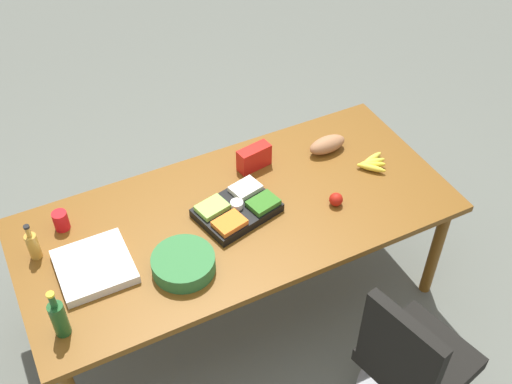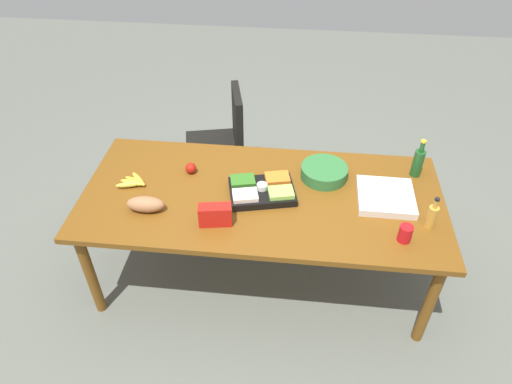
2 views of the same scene
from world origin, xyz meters
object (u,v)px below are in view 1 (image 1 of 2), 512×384
banana_bunch (371,163)px  apple_red (336,199)px  conference_table (237,222)px  bread_loaf (327,145)px  veggie_tray (238,209)px  salad_bowl (183,263)px  dressing_bottle (33,245)px  red_solo_cup (61,221)px  office_chair (410,371)px  wine_bottle (59,318)px  chip_bag_red (254,158)px  pizza_box (94,266)px

banana_bunch → apple_red: 0.40m
conference_table → bread_loaf: bread_loaf is taller
veggie_tray → banana_bunch: size_ratio=2.33×
veggie_tray → salad_bowl: size_ratio=1.50×
veggie_tray → dressing_bottle: bearing=169.6°
red_solo_cup → apple_red: (1.39, -0.51, -0.02)m
office_chair → wine_bottle: size_ratio=3.33×
red_solo_cup → apple_red: bearing=-20.0°
office_chair → bread_loaf: (0.24, 1.26, 0.47)m
chip_bag_red → apple_red: bearing=-61.9°
conference_table → bread_loaf: bearing=18.0°
bread_loaf → veggie_tray: bread_loaf is taller
bread_loaf → apple_red: bearing=-115.5°
office_chair → banana_bunch: office_chair is taller
bread_loaf → red_solo_cup: bearing=176.7°
conference_table → wine_bottle: 1.10m
salad_bowl → apple_red: salad_bowl is taller
salad_bowl → chip_bag_red: bearing=38.9°
office_chair → wine_bottle: (-1.51, 0.71, 0.53)m
office_chair → red_solo_cup: bearing=134.8°
veggie_tray → apple_red: size_ratio=6.28×
office_chair → salad_bowl: size_ratio=2.98×
salad_bowl → pizza_box: (-0.40, 0.20, -0.02)m
conference_table → banana_bunch: banana_bunch is taller
banana_bunch → apple_red: size_ratio=2.70×
salad_bowl → dressing_bottle: bearing=146.7°
bread_loaf → wine_bottle: wine_bottle is taller
salad_bowl → banana_bunch: 1.29m
wine_bottle → apple_red: 1.56m
pizza_box → apple_red: size_ratio=4.74×
chip_bag_red → pizza_box: size_ratio=0.56×
wine_bottle → apple_red: size_ratio=3.73×
veggie_tray → wine_bottle: (-1.04, -0.32, 0.07)m
chip_bag_red → apple_red: chip_bag_red is taller
bread_loaf → pizza_box: (-1.51, -0.27, -0.03)m
chip_bag_red → apple_red: 0.55m
pizza_box → red_solo_cup: bearing=101.7°
wine_bottle → pizza_box: bearing=51.4°
chip_bag_red → office_chair: bearing=-80.7°
office_chair → salad_bowl: (-0.88, 0.80, 0.47)m
banana_bunch → pizza_box: pizza_box is taller
chip_bag_red → bread_loaf: 0.46m
apple_red → dressing_bottle: bearing=166.6°
chip_bag_red → salad_bowl: 0.85m
banana_bunch → dressing_bottle: bearing=174.2°
veggie_tray → chip_bag_red: bearing=50.5°
office_chair → pizza_box: bearing=142.0°
pizza_box → dressing_bottle: bearing=137.7°
chip_bag_red → wine_bottle: (-1.29, -0.63, 0.04)m
conference_table → banana_bunch: 0.88m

